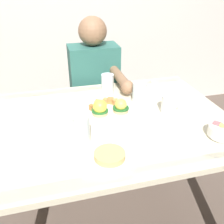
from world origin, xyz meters
The scene contains 11 objects.
ground_plane centered at (0.00, 0.00, 0.00)m, with size 6.00×6.00×0.00m, color brown.
dining_table centered at (0.00, 0.00, 0.63)m, with size 1.20×0.90×0.74m.
eggs_benedict_plate centered at (0.00, 0.05, 0.77)m, with size 0.27×0.27×0.09m.
fruit_bowl centered at (0.43, -0.28, 0.77)m, with size 0.12×0.12×0.06m.
coffee_mug centered at (0.31, -0.01, 0.79)m, with size 0.11×0.08×0.09m.
fork centered at (0.38, 0.34, 0.74)m, with size 0.06×0.15×0.00m.
water_glass_near centered at (0.20, 0.15, 0.79)m, with size 0.08×0.08×0.11m.
water_glass_far centered at (-0.17, -0.16, 0.79)m, with size 0.07×0.07×0.13m.
water_glass_extra centered at (0.05, 0.29, 0.79)m, with size 0.07×0.07×0.12m.
side_plate centered at (-0.09, -0.30, 0.75)m, with size 0.20×0.20×0.04m.
diner_person centered at (0.04, 0.60, 0.65)m, with size 0.34×0.54×1.14m.
Camera 1 is at (-0.28, -1.07, 1.40)m, focal length 40.88 mm.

